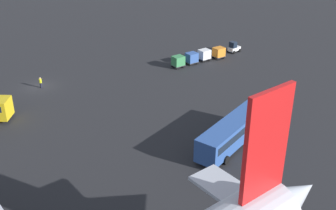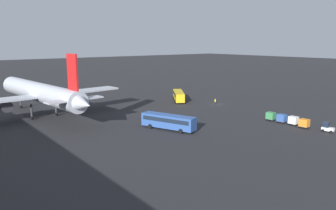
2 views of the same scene
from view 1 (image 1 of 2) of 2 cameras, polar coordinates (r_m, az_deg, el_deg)
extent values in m
plane|color=#232326|center=(68.95, -17.03, 2.40)|extent=(600.00, 600.00, 0.00)
cone|color=#B2B7C1|center=(33.51, 15.92, -12.36)|extent=(6.66, 4.91, 4.35)
cube|color=red|center=(27.60, 13.19, -5.21)|extent=(4.04, 0.73, 7.73)
cube|color=#2D5199|center=(50.26, 8.76, -3.58)|extent=(12.69, 6.90, 2.80)
cube|color=#192333|center=(50.02, 8.79, -3.09)|extent=(11.77, 6.59, 0.90)
cylinder|color=black|center=(47.46, 7.90, -7.40)|extent=(1.04, 0.63, 1.00)
cylinder|color=black|center=(48.63, 4.95, -6.32)|extent=(1.04, 0.63, 1.00)
cylinder|color=black|center=(53.47, 12.01, -3.58)|extent=(1.04, 0.63, 1.00)
cylinder|color=black|center=(54.50, 9.31, -2.71)|extent=(1.04, 0.63, 1.00)
cube|color=white|center=(81.95, 8.95, 7.55)|extent=(2.58, 1.67, 0.70)
cube|color=#192333|center=(81.35, 8.81, 8.09)|extent=(1.26, 1.33, 1.10)
cylinder|color=black|center=(81.03, 8.94, 7.07)|extent=(0.63, 0.31, 0.60)
cylinder|color=black|center=(81.85, 8.18, 7.32)|extent=(0.63, 0.31, 0.60)
cylinder|color=black|center=(82.28, 9.69, 7.31)|extent=(0.63, 0.31, 0.60)
cylinder|color=black|center=(83.10, 8.93, 7.56)|extent=(0.63, 0.31, 0.60)
cylinder|color=#1E1E2D|center=(68.24, -16.82, 2.57)|extent=(0.32, 0.32, 0.85)
cylinder|color=yellow|center=(67.95, -16.90, 3.15)|extent=(0.38, 0.38, 0.65)
sphere|color=tan|center=(67.78, -16.95, 3.49)|extent=(0.24, 0.24, 0.24)
cube|color=#38383D|center=(78.22, 6.87, 6.57)|extent=(2.07, 1.77, 0.10)
cube|color=orange|center=(77.94, 6.90, 7.16)|extent=(1.97, 1.69, 1.60)
cylinder|color=black|center=(77.37, 6.76, 6.17)|extent=(0.37, 0.14, 0.36)
cylinder|color=black|center=(78.26, 6.13, 6.44)|extent=(0.37, 0.14, 0.36)
cylinder|color=black|center=(78.35, 7.59, 6.39)|extent=(0.37, 0.14, 0.36)
cylinder|color=black|center=(79.23, 6.96, 6.65)|extent=(0.37, 0.14, 0.36)
cube|color=#38383D|center=(76.83, 4.94, 6.30)|extent=(2.07, 1.77, 0.10)
cube|color=silver|center=(76.54, 4.96, 6.89)|extent=(1.97, 1.69, 1.60)
cylinder|color=black|center=(75.99, 4.80, 5.88)|extent=(0.37, 0.14, 0.36)
cylinder|color=black|center=(76.90, 4.18, 6.16)|extent=(0.37, 0.14, 0.36)
cylinder|color=black|center=(76.93, 5.67, 6.11)|extent=(0.37, 0.14, 0.36)
cylinder|color=black|center=(77.83, 5.05, 6.38)|extent=(0.37, 0.14, 0.36)
cube|color=#38383D|center=(75.06, 3.21, 5.86)|extent=(2.07, 1.77, 0.10)
cube|color=#33569E|center=(74.76, 3.23, 6.47)|extent=(1.97, 1.69, 1.60)
cylinder|color=black|center=(74.23, 3.06, 5.43)|extent=(0.37, 0.14, 0.36)
cylinder|color=black|center=(75.16, 2.45, 5.72)|extent=(0.37, 0.14, 0.36)
cylinder|color=black|center=(75.13, 3.97, 5.67)|extent=(0.37, 0.14, 0.36)
cylinder|color=black|center=(76.05, 3.36, 5.95)|extent=(0.37, 0.14, 0.36)
cube|color=#38383D|center=(73.40, 1.39, 5.41)|extent=(2.07, 1.77, 0.10)
cube|color=#38844C|center=(73.10, 1.40, 6.03)|extent=(1.97, 1.69, 1.60)
cylinder|color=black|center=(72.58, 1.21, 4.97)|extent=(0.37, 0.14, 0.36)
cylinder|color=black|center=(73.54, 0.61, 5.26)|extent=(0.37, 0.14, 0.36)
cylinder|color=black|center=(73.45, 2.16, 5.22)|extent=(0.37, 0.14, 0.36)
cylinder|color=black|center=(74.39, 1.56, 5.51)|extent=(0.37, 0.14, 0.36)
camera|label=2|loc=(85.30, 64.59, 6.36)|focal=35.00mm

